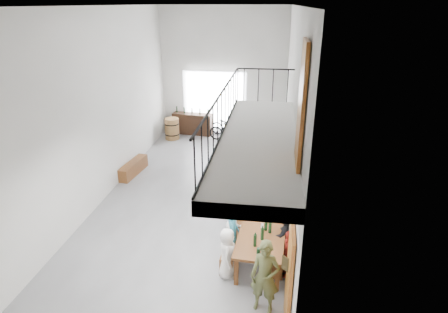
# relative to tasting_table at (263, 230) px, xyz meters

# --- Properties ---
(floor) EXTENTS (12.00, 12.00, 0.00)m
(floor) POSITION_rel_tasting_table_xyz_m (-2.17, 2.90, -0.71)
(floor) COLOR slate
(floor) RESTS_ON ground
(room_walls) EXTENTS (12.00, 12.00, 12.00)m
(room_walls) POSITION_rel_tasting_table_xyz_m (-2.17, 2.90, 2.85)
(room_walls) COLOR silver
(room_walls) RESTS_ON ground
(gateway_portal) EXTENTS (2.80, 0.08, 2.80)m
(gateway_portal) POSITION_rel_tasting_table_xyz_m (-2.57, 8.84, 0.69)
(gateway_portal) COLOR white
(gateway_portal) RESTS_ON ground
(right_wall_decor) EXTENTS (0.07, 8.28, 5.07)m
(right_wall_decor) POSITION_rel_tasting_table_xyz_m (0.53, 1.03, 1.04)
(right_wall_decor) COLOR #A8611C
(right_wall_decor) RESTS_ON ground
(balcony) EXTENTS (1.52, 5.62, 4.00)m
(balcony) POSITION_rel_tasting_table_xyz_m (-0.19, -0.23, 2.26)
(balcony) COLOR white
(balcony) RESTS_ON ground
(tasting_table) EXTENTS (1.19, 2.57, 0.79)m
(tasting_table) POSITION_rel_tasting_table_xyz_m (0.00, 0.00, 0.00)
(tasting_table) COLOR brown
(tasting_table) RESTS_ON ground
(bench_inner) EXTENTS (0.44, 1.85, 0.42)m
(bench_inner) POSITION_rel_tasting_table_xyz_m (-0.68, 0.06, -0.50)
(bench_inner) COLOR brown
(bench_inner) RESTS_ON ground
(bench_wall) EXTENTS (0.33, 1.79, 0.41)m
(bench_wall) POSITION_rel_tasting_table_xyz_m (0.40, 0.09, -0.50)
(bench_wall) COLOR brown
(bench_wall) RESTS_ON ground
(tableware) EXTENTS (0.49, 1.65, 0.35)m
(tableware) POSITION_rel_tasting_table_xyz_m (0.07, -0.07, 0.23)
(tableware) COLOR black
(tableware) RESTS_ON tasting_table
(side_bench) EXTENTS (0.54, 1.61, 0.45)m
(side_bench) POSITION_rel_tasting_table_xyz_m (-4.67, 4.00, -0.48)
(side_bench) COLOR brown
(side_bench) RESTS_ON ground
(oak_barrel) EXTENTS (0.63, 0.63, 0.93)m
(oak_barrel) POSITION_rel_tasting_table_xyz_m (-4.29, 7.74, -0.24)
(oak_barrel) COLOR olive
(oak_barrel) RESTS_ON ground
(serving_counter) EXTENTS (1.85, 0.71, 0.95)m
(serving_counter) POSITION_rel_tasting_table_xyz_m (-3.55, 8.55, -0.23)
(serving_counter) COLOR #331E12
(serving_counter) RESTS_ON ground
(counter_bottles) EXTENTS (1.54, 0.32, 0.28)m
(counter_bottles) POSITION_rel_tasting_table_xyz_m (-3.55, 8.54, 0.38)
(counter_bottles) COLOR black
(counter_bottles) RESTS_ON serving_counter
(guest_left_a) EXTENTS (0.42, 0.60, 1.17)m
(guest_left_a) POSITION_rel_tasting_table_xyz_m (-0.73, -0.79, -0.12)
(guest_left_a) COLOR white
(guest_left_a) RESTS_ON ground
(guest_left_b) EXTENTS (0.36, 0.49, 1.26)m
(guest_left_b) POSITION_rel_tasting_table_xyz_m (-0.69, -0.11, -0.08)
(guest_left_b) COLOR teal
(guest_left_b) RESTS_ON ground
(guest_left_c) EXTENTS (0.51, 0.62, 1.19)m
(guest_left_c) POSITION_rel_tasting_table_xyz_m (-0.69, 0.40, -0.11)
(guest_left_c) COLOR white
(guest_left_c) RESTS_ON ground
(guest_left_d) EXTENTS (0.67, 0.83, 1.13)m
(guest_left_d) POSITION_rel_tasting_table_xyz_m (-0.70, 0.96, -0.14)
(guest_left_d) COLOR teal
(guest_left_d) RESTS_ON ground
(guest_right_a) EXTENTS (0.46, 0.70, 1.11)m
(guest_right_a) POSITION_rel_tasting_table_xyz_m (0.57, -0.57, -0.15)
(guest_right_a) COLOR #A2251B
(guest_right_a) RESTS_ON ground
(guest_right_b) EXTENTS (0.83, 1.25, 1.29)m
(guest_right_b) POSITION_rel_tasting_table_xyz_m (0.52, 0.02, -0.06)
(guest_right_b) COLOR black
(guest_right_b) RESTS_ON ground
(guest_right_c) EXTENTS (0.55, 0.65, 1.12)m
(guest_right_c) POSITION_rel_tasting_table_xyz_m (0.64, 0.67, -0.14)
(guest_right_c) COLOR white
(guest_right_c) RESTS_ON ground
(host_standing) EXTENTS (0.63, 0.47, 1.54)m
(host_standing) POSITION_rel_tasting_table_xyz_m (0.10, -1.66, 0.07)
(host_standing) COLOR #4D542F
(host_standing) RESTS_ON ground
(potted_plant) EXTENTS (0.41, 0.37, 0.41)m
(potted_plant) POSITION_rel_tasting_table_xyz_m (0.28, 3.47, -0.50)
(potted_plant) COLOR #19491E
(potted_plant) RESTS_ON ground
(bicycle_near) EXTENTS (1.81, 1.01, 0.90)m
(bicycle_near) POSITION_rel_tasting_table_xyz_m (-1.88, 8.50, -0.26)
(bicycle_near) COLOR black
(bicycle_near) RESTS_ON ground
(bicycle_far) EXTENTS (1.63, 0.71, 0.95)m
(bicycle_far) POSITION_rel_tasting_table_xyz_m (-1.89, 7.79, -0.23)
(bicycle_far) COLOR black
(bicycle_far) RESTS_ON ground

